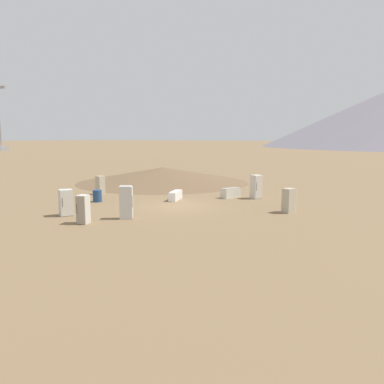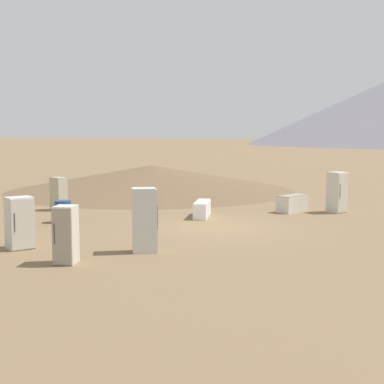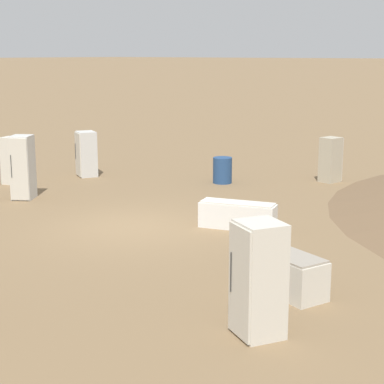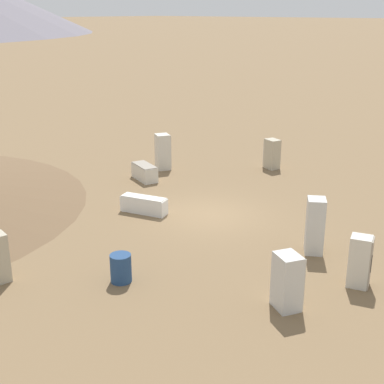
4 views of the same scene
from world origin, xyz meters
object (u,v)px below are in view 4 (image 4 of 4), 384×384
discarded_fridge_4 (272,154)px  discarded_fridge_6 (315,226)px  discarded_fridge_0 (163,152)px  discarded_fridge_3 (287,282)px  rusty_barrel (121,268)px  discarded_fridge_5 (360,262)px  discarded_fridge_7 (145,172)px  discarded_fridge_2 (144,205)px

discarded_fridge_4 → discarded_fridge_6: 10.21m
discarded_fridge_0 → discarded_fridge_3: discarded_fridge_0 is taller
discarded_fridge_3 → discarded_fridge_4: discarded_fridge_3 is taller
rusty_barrel → discarded_fridge_5: bearing=-50.9°
discarded_fridge_7 → discarded_fridge_3: bearing=82.8°
discarded_fridge_0 → discarded_fridge_3: size_ratio=1.14×
discarded_fridge_3 → discarded_fridge_0: bearing=176.4°
discarded_fridge_3 → discarded_fridge_5: (2.51, -0.95, -0.01)m
discarded_fridge_0 → discarded_fridge_5: discarded_fridge_0 is taller
discarded_fridge_5 → discarded_fridge_0: bearing=-129.3°
discarded_fridge_0 → discarded_fridge_6: size_ratio=0.95×
discarded_fridge_0 → rusty_barrel: (-9.57, -7.52, -0.48)m
discarded_fridge_6 → discarded_fridge_4: bearing=98.3°
discarded_fridge_6 → rusty_barrel: (-5.75, 3.38, -0.53)m
discarded_fridge_3 → discarded_fridge_7: bearing=-177.7°
discarded_fridge_4 → discarded_fridge_6: (-7.66, -6.74, 0.20)m
discarded_fridge_2 → discarded_fridge_6: (1.23, -7.08, 0.63)m
discarded_fridge_2 → discarded_fridge_7: bearing=28.8°
discarded_fridge_0 → discarded_fridge_7: bearing=-44.0°
discarded_fridge_7 → discarded_fridge_4: bearing=167.1°
discarded_fridge_0 → discarded_fridge_6: 11.55m
discarded_fridge_7 → rusty_barrel: (-7.66, -6.93, 0.06)m
discarded_fridge_5 → discarded_fridge_3: bearing=-38.9°
discarded_fridge_3 → discarded_fridge_7: (5.64, 11.54, -0.43)m
discarded_fridge_0 → discarded_fridge_6: (-3.82, -10.90, 0.05)m
discarded_fridge_7 → discarded_fridge_2: bearing=64.6°
discarded_fridge_6 → discarded_fridge_7: size_ratio=1.10×
discarded_fridge_0 → discarded_fridge_3: 14.30m
discarded_fridge_3 → rusty_barrel: bearing=-128.1°
rusty_barrel → discarded_fridge_0: bearing=38.2°
discarded_fridge_2 → discarded_fridge_5: discarded_fridge_5 is taller
discarded_fridge_7 → rusty_barrel: rusty_barrel is taller
discarded_fridge_6 → rusty_barrel: 6.69m
discarded_fridge_3 → discarded_fridge_6: size_ratio=0.83×
discarded_fridge_0 → rusty_barrel: bearing=-23.2°
discarded_fridge_0 → discarded_fridge_5: size_ratio=1.16×
discarded_fridge_4 → discarded_fridge_6: bearing=-119.4°
discarded_fridge_2 → discarded_fridge_6: size_ratio=1.04×
discarded_fridge_0 → discarded_fridge_5: (-5.05, -13.09, -0.12)m
discarded_fridge_3 → discarded_fridge_4: size_ratio=1.04×
discarded_fridge_5 → discarded_fridge_4: bearing=-153.0°
discarded_fridge_2 → discarded_fridge_6: 7.22m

